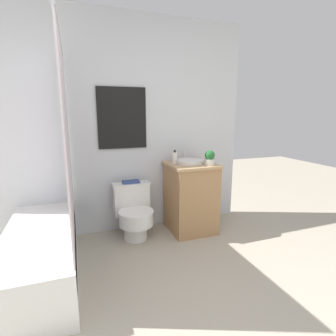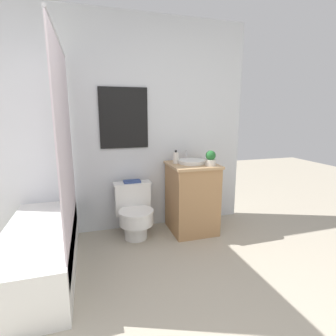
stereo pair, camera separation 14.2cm
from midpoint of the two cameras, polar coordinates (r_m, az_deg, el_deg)
wall_back at (r=3.12m, az=-9.58°, el=8.87°), size 3.17×0.07×2.50m
shower_area at (r=2.61m, az=-24.29°, el=-14.86°), size 0.58×1.49×1.98m
toilet at (r=3.07m, az=-5.96°, el=-9.40°), size 0.43×0.51×0.61m
vanity at (r=3.18m, az=6.47°, el=-6.37°), size 0.54×0.57×0.83m
sink at (r=3.09m, az=6.49°, el=1.40°), size 0.32×0.36×0.13m
soap_bottle at (r=3.07m, az=3.04°, el=2.26°), size 0.06×0.06×0.16m
potted_plant at (r=2.97m, az=10.61°, el=2.07°), size 0.12×0.12×0.17m
book_on_tank at (r=3.08m, az=-6.54°, el=-2.91°), size 0.20×0.11×0.02m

